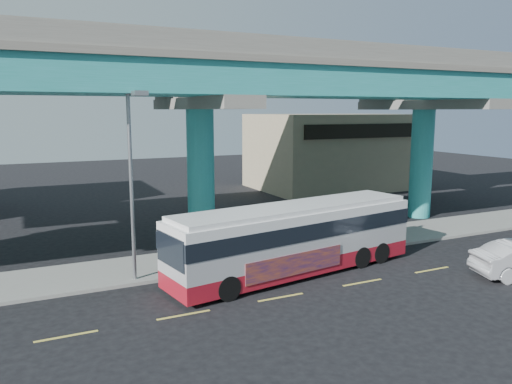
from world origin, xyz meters
name	(u,v)px	position (x,y,z in m)	size (l,w,h in m)	color
ground	(277,295)	(0.00, 0.00, 0.00)	(120.00, 120.00, 0.00)	black
sidewalk	(226,257)	(0.00, 5.50, 0.07)	(70.00, 4.00, 0.15)	gray
lane_markings	(281,297)	(0.00, -0.30, 0.01)	(58.00, 0.12, 0.01)	#D8C64C
viaduct	(198,76)	(0.00, 9.11, 9.14)	(52.00, 12.40, 11.70)	teal
building_beige	(331,151)	(18.00, 22.98, 3.51)	(14.00, 10.23, 7.00)	tan
transit_bus	(295,236)	(2.03, 2.10, 1.73)	(12.52, 4.52, 3.15)	maroon
street_lamp	(133,159)	(-4.82, 3.43, 5.37)	(0.50, 2.61, 8.08)	gray
stop_sign	(383,207)	(8.72, 4.18, 2.14)	(0.58, 0.63, 2.74)	gray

